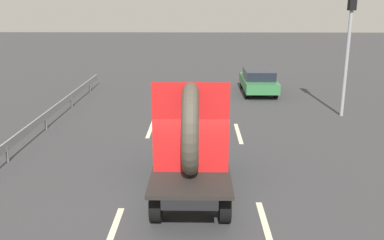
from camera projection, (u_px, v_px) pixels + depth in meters
ground_plane at (188, 201)px, 11.72m from camera, size 120.00×120.00×0.00m
flatbed_truck at (192, 133)px, 12.33m from camera, size 2.02×5.01×3.41m
distant_sedan at (258, 80)px, 24.84m from camera, size 1.82×4.25×1.39m
traffic_light at (349, 35)px, 19.18m from camera, size 0.42×0.36×5.73m
guardrail at (59, 106)px, 19.81m from camera, size 0.10×15.15×0.71m
lane_dash_left_near at (113, 232)px, 10.16m from camera, size 0.16×2.34×0.01m
lane_dash_left_far at (151, 129)px, 18.18m from camera, size 0.16×2.60×0.01m
lane_dash_right_near at (264, 222)px, 10.60m from camera, size 0.16×2.10×0.01m
lane_dash_right_far at (238, 133)px, 17.55m from camera, size 0.16×2.70×0.01m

